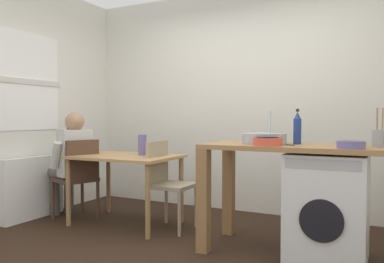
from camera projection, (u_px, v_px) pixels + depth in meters
name	position (u px, v px, depth m)	size (l,w,h in m)	color
ground_plane	(176.00, 255.00, 3.26)	(5.46, 5.46, 0.00)	black
wall_back	(246.00, 101.00, 4.77)	(4.60, 0.10, 2.70)	silver
wall_window_side	(1.00, 98.00, 4.19)	(0.12, 3.80, 2.70)	silver
radiator	(33.00, 188.00, 4.43)	(0.10, 0.80, 0.70)	white
dining_table	(125.00, 164.00, 4.19)	(1.10, 0.76, 0.74)	tan
chair_person_seat	(78.00, 175.00, 4.33)	(0.51, 0.51, 0.90)	#4C3323
chair_opposite	(166.00, 179.00, 4.02)	(0.40, 0.40, 0.90)	gray
seated_person	(71.00, 159.00, 4.44)	(0.57, 0.54, 1.20)	#595651
kitchen_counter	(270.00, 162.00, 3.34)	(1.50, 0.68, 0.92)	#9E7042
washing_machine	(327.00, 207.00, 3.14)	(0.60, 0.61, 0.86)	white
sink_basin	(264.00, 138.00, 3.36)	(0.38, 0.38, 0.09)	#9EA0A5
tap	(270.00, 127.00, 3.52)	(0.02, 0.02, 0.28)	#B2B2B7
bottle_tall_green	(297.00, 128.00, 3.29)	(0.07, 0.07, 0.30)	navy
mixing_bowl	(268.00, 141.00, 3.14)	(0.23, 0.23, 0.06)	#D84C38
utensil_crock	(379.00, 138.00, 3.00)	(0.11, 0.11, 0.30)	gray
colander	(351.00, 144.00, 2.84)	(0.20, 0.20, 0.06)	slate
vase	(142.00, 145.00, 4.20)	(0.09, 0.09, 0.22)	slate
scissors	(286.00, 145.00, 3.17)	(0.15, 0.06, 0.01)	#B2B2B7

